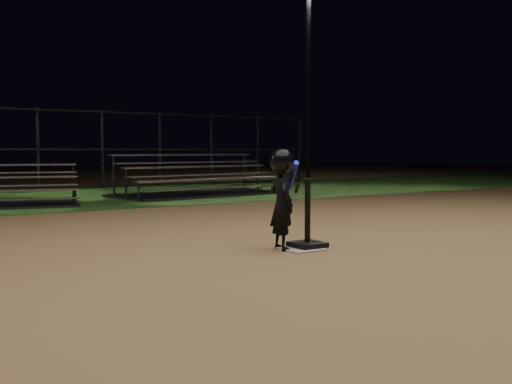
# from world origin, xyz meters

# --- Properties ---
(ground) EXTENTS (80.00, 80.00, 0.00)m
(ground) POSITION_xyz_m (0.00, 0.00, 0.00)
(ground) COLOR #9D7547
(ground) RESTS_ON ground
(grass_strip) EXTENTS (60.00, 8.00, 0.01)m
(grass_strip) POSITION_xyz_m (0.00, 10.00, 0.01)
(grass_strip) COLOR #254C18
(grass_strip) RESTS_ON ground
(home_plate) EXTENTS (0.45, 0.45, 0.02)m
(home_plate) POSITION_xyz_m (0.00, 0.00, 0.01)
(home_plate) COLOR beige
(home_plate) RESTS_ON ground
(batting_tee) EXTENTS (0.38, 0.38, 0.84)m
(batting_tee) POSITION_xyz_m (0.12, 0.04, 0.18)
(batting_tee) COLOR black
(batting_tee) RESTS_ON home_plate
(child_batter) EXTENTS (0.42, 0.60, 1.23)m
(child_batter) POSITION_xyz_m (-0.19, 0.15, 0.65)
(child_batter) COLOR black
(child_batter) RESTS_ON ground
(bleacher_right) EXTENTS (4.81, 2.81, 1.11)m
(bleacher_right) POSITION_xyz_m (3.15, 8.59, 0.23)
(bleacher_right) COLOR silver
(bleacher_right) RESTS_ON ground
(backstop_fence) EXTENTS (20.08, 0.08, 2.50)m
(backstop_fence) POSITION_xyz_m (0.00, 13.00, 1.25)
(backstop_fence) COLOR #38383D
(backstop_fence) RESTS_ON ground
(light_pole_right) EXTENTS (0.90, 0.53, 8.30)m
(light_pole_right) POSITION_xyz_m (12.00, 14.94, 4.95)
(light_pole_right) COLOR #2D2D30
(light_pole_right) RESTS_ON ground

